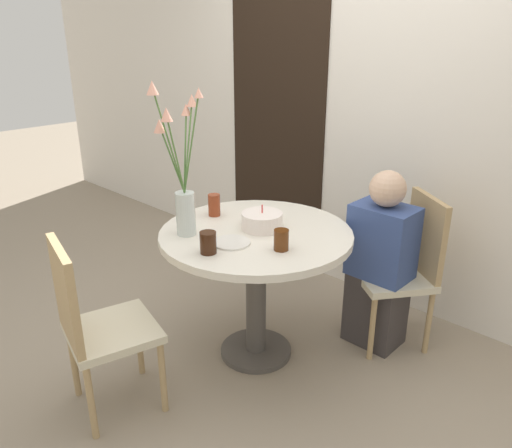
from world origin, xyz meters
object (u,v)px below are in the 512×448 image
at_px(person_boy, 380,266).
at_px(drink_glass_1, 214,205).
at_px(drink_glass_0, 281,240).
at_px(side_plate, 232,242).
at_px(chair_right_flank, 93,321).
at_px(chair_far_back, 406,263).
at_px(drink_glass_2, 208,243).
at_px(birthday_cake, 262,221).
at_px(flower_vase, 182,180).

bearing_deg(person_boy, drink_glass_1, -143.14).
bearing_deg(drink_glass_0, side_plate, -153.81).
distance_m(chair_right_flank, side_plate, 0.74).
xyz_separation_m(chair_far_back, side_plate, (-0.50, -0.91, 0.27)).
height_order(chair_far_back, drink_glass_2, chair_far_back).
xyz_separation_m(drink_glass_1, person_boy, (0.76, 0.57, -0.33)).
height_order(chair_far_back, birthday_cake, same).
height_order(chair_far_back, flower_vase, flower_vase).
relative_size(chair_right_flank, birthday_cake, 4.11).
bearing_deg(side_plate, person_boy, 62.72).
xyz_separation_m(drink_glass_1, drink_glass_2, (0.36, -0.36, -0.01)).
bearing_deg(flower_vase, side_plate, 17.94).
xyz_separation_m(flower_vase, drink_glass_2, (0.26, -0.07, -0.24)).
bearing_deg(drink_glass_0, person_boy, 75.37).
relative_size(chair_far_back, person_boy, 0.85).
height_order(flower_vase, side_plate, flower_vase).
bearing_deg(drink_glass_2, drink_glass_1, 134.78).
xyz_separation_m(chair_right_flank, drink_glass_1, (-0.11, 0.86, 0.32)).
relative_size(chair_far_back, drink_glass_2, 8.46).
bearing_deg(drink_glass_2, person_boy, 66.74).
height_order(side_plate, drink_glass_0, drink_glass_0).
xyz_separation_m(side_plate, drink_glass_1, (-0.36, 0.21, 0.06)).
distance_m(birthday_cake, flower_vase, 0.48).
relative_size(birthday_cake, person_boy, 0.21).
relative_size(chair_right_flank, drink_glass_0, 8.71).
relative_size(chair_right_flank, flower_vase, 1.15).
bearing_deg(flower_vase, drink_glass_2, -14.68).
xyz_separation_m(side_plate, drink_glass_0, (0.23, 0.11, 0.05)).
bearing_deg(chair_far_back, birthday_cake, -92.10).
bearing_deg(chair_far_back, drink_glass_2, -78.66).
bearing_deg(birthday_cake, drink_glass_1, -173.25).
relative_size(chair_right_flank, drink_glass_2, 8.46).
height_order(chair_far_back, side_plate, chair_far_back).
bearing_deg(birthday_cake, drink_glass_0, -28.09).
distance_m(chair_far_back, flower_vase, 1.37).
xyz_separation_m(birthday_cake, side_plate, (0.03, -0.25, -0.04)).
bearing_deg(side_plate, drink_glass_0, 26.19).
height_order(chair_right_flank, drink_glass_2, chair_right_flank).
bearing_deg(drink_glass_0, flower_vase, -158.10).
height_order(birthday_cake, drink_glass_2, birthday_cake).
height_order(drink_glass_0, drink_glass_1, drink_glass_1).
bearing_deg(person_boy, drink_glass_0, -104.63).
xyz_separation_m(birthday_cake, drink_glass_2, (0.03, -0.40, 0.01)).
bearing_deg(birthday_cake, person_boy, 51.04).
bearing_deg(flower_vase, person_boy, 52.49).
height_order(birthday_cake, flower_vase, flower_vase).
relative_size(chair_far_back, chair_right_flank, 1.00).
distance_m(chair_right_flank, drink_glass_1, 0.92).
relative_size(drink_glass_0, drink_glass_2, 0.97).
xyz_separation_m(chair_right_flank, side_plate, (0.25, 0.65, 0.27)).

